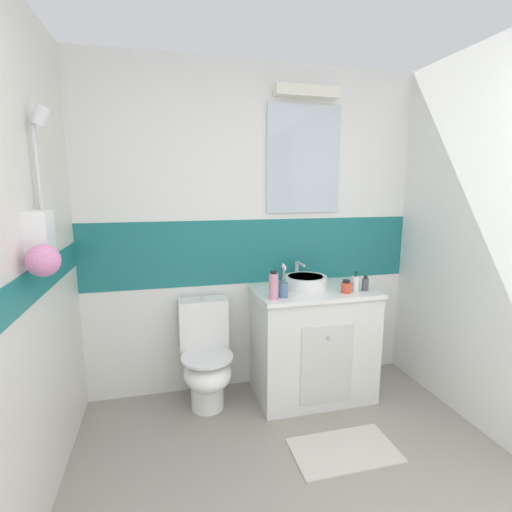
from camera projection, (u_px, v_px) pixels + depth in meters
name	position (u px, v px, depth m)	size (l,w,h in m)	color
ground_plane	(310.00, 496.00, 1.99)	(3.20, 3.48, 0.04)	gray
wall_back_tiled	(255.00, 230.00, 2.94)	(3.20, 0.20, 2.50)	white
vanity_cabinet	(312.00, 342.00, 2.88)	(0.89, 0.58, 0.85)	silver
sink_basin	(305.00, 281.00, 2.81)	(0.32, 0.37, 0.17)	white
toilet	(206.00, 358.00, 2.73)	(0.37, 0.50, 0.79)	white
toothbrush_cup	(283.00, 289.00, 2.57)	(0.06, 0.06, 0.23)	#4C7299
soap_dispenser	(355.00, 284.00, 2.71)	(0.05, 0.05, 0.15)	white
hair_gel_jar	(346.00, 287.00, 2.68)	(0.07, 0.07, 0.09)	#D84C33
perfume_flask_small	(365.00, 284.00, 2.72)	(0.04, 0.03, 0.11)	#4C4C51
shampoo_bottle_tall	(274.00, 285.00, 2.52)	(0.06, 0.06, 0.19)	pink
bath_mat	(344.00, 450.00, 2.29)	(0.64, 0.37, 0.01)	beige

